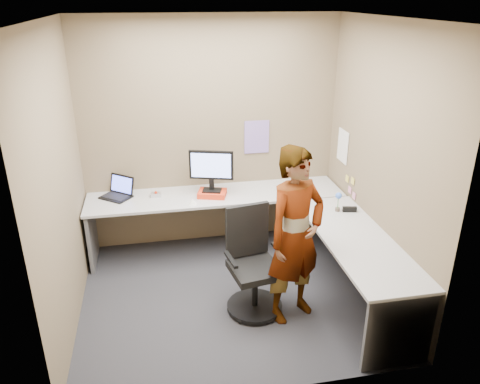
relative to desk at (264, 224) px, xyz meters
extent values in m
plane|color=#242429|center=(-0.44, -0.39, -0.59)|extent=(3.00, 3.00, 0.00)
plane|color=brown|center=(-0.44, 0.91, 0.76)|extent=(3.00, 0.00, 3.00)
plane|color=brown|center=(1.06, -0.39, 0.76)|extent=(0.00, 2.70, 2.70)
plane|color=brown|center=(-1.94, -0.39, 0.76)|extent=(0.00, 2.70, 2.70)
plane|color=white|center=(-0.44, -0.39, 2.11)|extent=(3.00, 3.00, 0.00)
cube|color=#B6B6B6|center=(-0.44, 0.59, 0.13)|extent=(2.96, 0.65, 0.03)
cube|color=#B6B6B6|center=(0.74, -0.71, 0.13)|extent=(0.65, 1.91, 0.03)
cube|color=#59595B|center=(-1.88, 0.59, -0.24)|extent=(0.04, 0.60, 0.70)
cube|color=#59595B|center=(1.00, 0.59, -0.24)|extent=(0.04, 0.60, 0.70)
cube|color=#59595B|center=(0.74, -1.63, -0.24)|extent=(0.60, 0.04, 0.70)
cube|color=red|center=(-0.49, 0.55, 0.17)|extent=(0.37, 0.31, 0.06)
cube|color=black|center=(-0.49, 0.55, 0.21)|extent=(0.24, 0.20, 0.02)
cube|color=black|center=(-0.49, 0.57, 0.28)|extent=(0.06, 0.06, 0.13)
cube|color=black|center=(-0.49, 0.57, 0.51)|extent=(0.49, 0.18, 0.33)
cube|color=#889DEB|center=(-0.49, 0.55, 0.51)|extent=(0.43, 0.13, 0.28)
cube|color=black|center=(-1.57, 0.70, 0.15)|extent=(0.40, 0.39, 0.02)
cube|color=black|center=(-1.50, 0.79, 0.27)|extent=(0.30, 0.26, 0.21)
cube|color=#4E5FF7|center=(-1.50, 0.79, 0.27)|extent=(0.26, 0.22, 0.17)
cube|color=#B7B7BC|center=(-1.12, 0.66, 0.16)|extent=(0.12, 0.08, 0.04)
sphere|color=#B0210B|center=(-1.12, 0.65, 0.19)|extent=(0.04, 0.04, 0.04)
cone|color=white|center=(-0.73, 0.36, 0.17)|extent=(0.10, 0.10, 0.06)
cube|color=black|center=(0.90, -0.15, 0.17)|extent=(0.16, 0.07, 0.05)
cylinder|color=brown|center=(0.78, -0.11, 0.16)|extent=(0.05, 0.05, 0.04)
cylinder|color=#338C3F|center=(0.78, -0.11, 0.25)|extent=(0.01, 0.01, 0.14)
sphere|color=#4375EF|center=(0.78, -0.11, 0.32)|extent=(0.07, 0.07, 0.07)
cube|color=#846BB7|center=(0.11, 0.90, 0.71)|extent=(0.30, 0.01, 0.40)
cube|color=white|center=(1.05, 0.51, 0.66)|extent=(0.01, 0.28, 0.38)
cube|color=#F2E059|center=(1.05, 0.16, 0.36)|extent=(0.01, 0.07, 0.07)
cube|color=pink|center=(1.05, 0.21, 0.23)|extent=(0.01, 0.07, 0.07)
cube|color=pink|center=(1.05, 0.09, 0.21)|extent=(0.01, 0.07, 0.07)
cube|color=#F2E059|center=(1.05, 0.31, 0.33)|extent=(0.01, 0.07, 0.07)
cylinder|color=black|center=(-0.24, -0.66, -0.55)|extent=(0.55, 0.55, 0.04)
cylinder|color=black|center=(-0.24, -0.66, -0.33)|extent=(0.06, 0.06, 0.39)
cube|color=black|center=(-0.24, -0.66, -0.13)|extent=(0.52, 0.52, 0.07)
cube|color=black|center=(-0.28, -0.45, 0.19)|extent=(0.43, 0.12, 0.54)
cube|color=black|center=(-0.48, -0.70, 0.04)|extent=(0.09, 0.30, 0.03)
cube|color=black|center=(0.00, -0.62, 0.04)|extent=(0.09, 0.30, 0.03)
imported|color=#999399|center=(0.10, -0.78, 0.26)|extent=(0.73, 0.63, 1.70)
camera|label=1|loc=(-1.10, -4.37, 2.30)|focal=35.00mm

